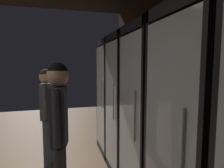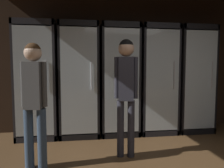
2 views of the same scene
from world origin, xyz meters
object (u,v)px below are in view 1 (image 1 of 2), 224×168
(cooler_center, at_px, (158,120))
(shopper_near, at_px, (59,122))
(cooler_right, at_px, (207,148))
(cooler_left, at_px, (133,106))
(shopper_far, at_px, (47,108))
(cooler_far_left, at_px, (119,98))

(cooler_center, relative_size, shopper_near, 1.25)
(cooler_center, height_order, cooler_right, same)
(cooler_left, bearing_deg, shopper_far, -112.44)
(cooler_right, height_order, shopper_near, cooler_right)
(cooler_center, distance_m, shopper_near, 1.08)
(shopper_far, bearing_deg, shopper_near, 9.11)
(cooler_left, xyz_separation_m, cooler_center, (0.75, -0.00, 0.01))
(cooler_far_left, height_order, shopper_far, cooler_far_left)
(cooler_far_left, relative_size, cooler_right, 1.00)
(cooler_right, bearing_deg, shopper_near, -127.64)
(cooler_center, bearing_deg, cooler_far_left, 179.94)
(cooler_right, bearing_deg, cooler_left, 179.98)
(cooler_left, bearing_deg, cooler_center, -0.06)
(cooler_far_left, relative_size, shopper_far, 1.32)
(cooler_far_left, xyz_separation_m, cooler_center, (1.51, -0.00, 0.00))
(cooler_left, height_order, cooler_right, same)
(cooler_center, height_order, shopper_near, cooler_center)
(cooler_right, bearing_deg, cooler_far_left, 179.97)
(cooler_center, xyz_separation_m, cooler_right, (0.75, 0.00, -0.01))
(cooler_far_left, relative_size, shopper_near, 1.25)
(cooler_far_left, height_order, cooler_left, same)
(cooler_center, relative_size, shopper_far, 1.32)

